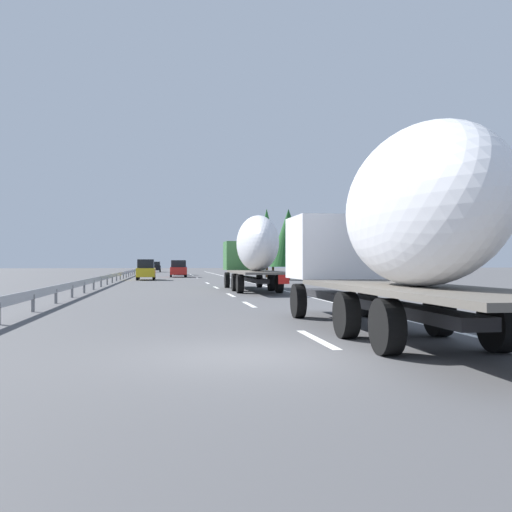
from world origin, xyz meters
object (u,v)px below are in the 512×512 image
at_px(truck_trailing, 393,227).
at_px(road_sign, 265,256).
at_px(car_red_compact, 178,269).
at_px(car_blue_sedan, 180,268).
at_px(truck_lead, 254,249).
at_px(car_black_suv, 155,267).
at_px(car_yellow_coupe, 146,270).

xyz_separation_m(truck_trailing, road_sign, (35.59, -3.10, -0.29)).
distance_m(car_red_compact, car_blue_sedan, 11.35).
height_order(truck_lead, car_blue_sedan, truck_lead).
relative_size(car_red_compact, car_black_suv, 1.00).
xyz_separation_m(car_red_compact, road_sign, (-19.80, -6.91, 1.24)).
distance_m(car_red_compact, car_yellow_coupe, 11.45).
distance_m(truck_trailing, car_blue_sedan, 66.84).
relative_size(truck_trailing, car_red_compact, 2.79).
xyz_separation_m(car_blue_sedan, road_sign, (-31.14, -6.46, 1.28)).
relative_size(car_red_compact, road_sign, 1.48).
xyz_separation_m(truck_lead, car_red_compact, (34.10, 3.81, -1.50)).
bearing_deg(car_black_suv, truck_trailing, -175.51).
bearing_deg(truck_lead, car_yellow_coupe, 17.10).
bearing_deg(car_black_suv, car_blue_sedan, -171.24).
bearing_deg(car_red_compact, car_yellow_coupe, 163.24).
xyz_separation_m(truck_lead, car_yellow_coupe, (23.13, 7.12, -1.49)).
xyz_separation_m(truck_lead, car_black_suv, (70.18, 7.18, -1.54)).
height_order(truck_lead, car_black_suv, truck_lead).
height_order(truck_trailing, car_yellow_coupe, truck_trailing).
xyz_separation_m(car_red_compact, car_blue_sedan, (11.35, -0.45, -0.05)).
bearing_deg(road_sign, truck_lead, 167.77).
bearing_deg(truck_trailing, road_sign, -4.98).
height_order(car_blue_sedan, car_yellow_coupe, car_yellow_coupe).
bearing_deg(car_blue_sedan, road_sign, -168.28).
relative_size(truck_lead, car_black_suv, 2.69).
height_order(truck_lead, car_yellow_coupe, truck_lead).
bearing_deg(car_yellow_coupe, truck_trailing, -170.90).
bearing_deg(car_blue_sedan, car_red_compact, 177.72).
bearing_deg(car_red_compact, car_blue_sedan, -2.28).
height_order(car_black_suv, road_sign, road_sign).
distance_m(car_black_suv, road_sign, 56.84).
xyz_separation_m(truck_lead, car_blue_sedan, (45.44, 3.36, -1.55)).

